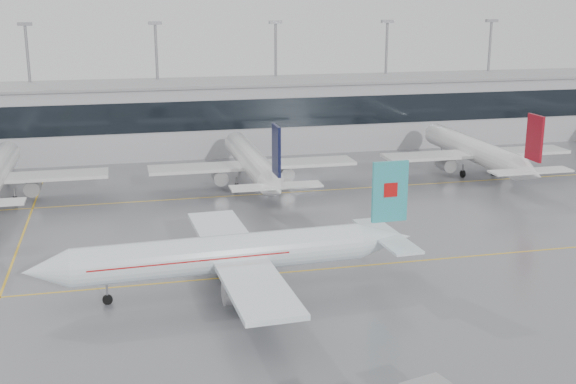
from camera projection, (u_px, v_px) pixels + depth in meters
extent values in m
plane|color=slate|center=(316.00, 270.00, 72.59)|extent=(320.00, 320.00, 0.00)
cube|color=gold|center=(316.00, 270.00, 72.59)|extent=(120.00, 0.25, 0.01)
cube|color=gold|center=(258.00, 194.00, 100.78)|extent=(120.00, 0.25, 0.01)
cube|color=gold|center=(19.00, 245.00, 79.95)|extent=(0.25, 60.00, 0.01)
cube|color=#A9A9AD|center=(223.00, 117.00, 129.31)|extent=(180.00, 15.00, 12.00)
cube|color=black|center=(230.00, 115.00, 121.83)|extent=(180.00, 0.20, 5.00)
cube|color=gray|center=(223.00, 82.00, 127.71)|extent=(182.00, 16.00, 0.40)
cylinder|color=gray|center=(31.00, 90.00, 126.25)|extent=(0.50, 0.50, 22.00)
cube|color=gray|center=(25.00, 24.00, 123.34)|extent=(2.40, 1.00, 0.60)
cylinder|color=gray|center=(158.00, 87.00, 131.19)|extent=(0.50, 0.50, 22.00)
cube|color=gray|center=(155.00, 23.00, 128.28)|extent=(2.40, 1.00, 0.60)
cylinder|color=gray|center=(276.00, 84.00, 136.13)|extent=(0.50, 0.50, 22.00)
cube|color=gray|center=(276.00, 22.00, 133.21)|extent=(2.40, 1.00, 0.60)
cylinder|color=gray|center=(385.00, 81.00, 141.07)|extent=(0.50, 0.50, 22.00)
cube|color=gray|center=(387.00, 21.00, 138.15)|extent=(2.40, 1.00, 0.60)
cylinder|color=gray|center=(488.00, 78.00, 146.00)|extent=(0.50, 0.50, 22.00)
cube|color=gray|center=(492.00, 21.00, 143.09)|extent=(2.40, 1.00, 0.60)
cylinder|color=white|center=(221.00, 254.00, 66.16)|extent=(26.86, 4.66, 3.51)
cone|color=white|center=(46.00, 271.00, 62.09)|extent=(4.15, 3.68, 3.51)
cone|color=white|center=(384.00, 239.00, 70.44)|extent=(5.75, 3.75, 3.51)
cube|color=white|center=(237.00, 257.00, 66.66)|extent=(6.25, 29.15, 0.45)
cube|color=white|center=(386.00, 236.00, 70.42)|extent=(3.28, 11.25, 0.25)
cube|color=teal|center=(390.00, 192.00, 69.32)|extent=(3.61, 0.51, 5.98)
cylinder|color=gray|center=(244.00, 292.00, 62.45)|extent=(3.69, 2.25, 2.10)
cylinder|color=gray|center=(223.00, 255.00, 71.37)|extent=(3.69, 2.25, 2.10)
cylinder|color=gray|center=(107.00, 292.00, 64.06)|extent=(0.20, 0.20, 1.51)
cylinder|color=black|center=(108.00, 300.00, 64.25)|extent=(0.91, 0.34, 0.90)
cylinder|color=gray|center=(255.00, 286.00, 65.02)|extent=(0.24, 0.24, 1.51)
cylinder|color=black|center=(255.00, 294.00, 65.22)|extent=(1.12, 0.50, 1.10)
cylinder|color=gray|center=(242.00, 266.00, 69.86)|extent=(0.24, 0.24, 1.51)
cylinder|color=black|center=(242.00, 274.00, 70.05)|extent=(1.12, 0.50, 1.10)
cube|color=#B70F0F|center=(390.00, 189.00, 69.27)|extent=(1.42, 0.51, 1.40)
cube|color=#B70F0F|center=(189.00, 255.00, 65.31)|extent=(18.14, 4.32, 0.12)
cone|color=silver|center=(10.00, 150.00, 111.38)|extent=(3.59, 4.00, 3.59)
cylinder|color=gray|center=(33.00, 187.00, 97.27)|extent=(2.10, 3.60, 2.10)
cylinder|color=gray|center=(7.00, 174.00, 107.35)|extent=(0.20, 0.20, 1.56)
cylinder|color=black|center=(8.00, 179.00, 107.55)|extent=(0.30, 0.90, 0.90)
cylinder|color=gray|center=(15.00, 195.00, 95.52)|extent=(0.24, 0.24, 1.56)
cylinder|color=black|center=(15.00, 200.00, 95.72)|extent=(0.45, 1.10, 1.10)
cylinder|color=silver|center=(251.00, 160.00, 104.50)|extent=(3.59, 27.36, 3.59)
cone|color=silver|center=(234.00, 140.00, 119.24)|extent=(3.59, 4.00, 3.59)
cone|color=silver|center=(276.00, 188.00, 89.01)|extent=(3.59, 5.60, 3.59)
cube|color=silver|center=(253.00, 165.00, 103.20)|extent=(29.64, 5.00, 0.45)
cube|color=silver|center=(276.00, 186.00, 88.75)|extent=(11.40, 2.80, 0.25)
cube|color=black|center=(276.00, 150.00, 87.39)|extent=(0.35, 3.60, 6.12)
cylinder|color=gray|center=(220.00, 176.00, 102.98)|extent=(2.10, 3.60, 2.10)
cylinder|color=gray|center=(285.00, 173.00, 105.13)|extent=(2.10, 3.60, 2.10)
cylinder|color=gray|center=(239.00, 162.00, 115.20)|extent=(0.20, 0.20, 1.56)
cylinder|color=black|center=(239.00, 167.00, 115.40)|extent=(0.30, 0.90, 0.90)
cylinder|color=gray|center=(237.00, 182.00, 102.21)|extent=(0.24, 0.24, 1.56)
cylinder|color=black|center=(237.00, 187.00, 102.41)|extent=(0.45, 1.10, 1.10)
cylinder|color=gray|center=(272.00, 180.00, 103.37)|extent=(0.24, 0.24, 1.56)
cylinder|color=black|center=(272.00, 185.00, 103.57)|extent=(0.45, 1.10, 1.10)
cylinder|color=silver|center=(472.00, 149.00, 112.36)|extent=(3.59, 27.36, 3.59)
cone|color=silver|center=(430.00, 132.00, 127.09)|extent=(3.59, 4.00, 3.59)
cone|color=silver|center=(530.00, 173.00, 96.87)|extent=(3.59, 5.60, 3.59)
cube|color=silver|center=(476.00, 153.00, 111.05)|extent=(29.64, 5.00, 0.45)
cube|color=silver|center=(531.00, 171.00, 96.60)|extent=(11.40, 2.80, 0.25)
cube|color=maroon|center=(535.00, 138.00, 95.24)|extent=(0.35, 3.60, 6.12)
cylinder|color=gray|center=(446.00, 164.00, 110.83)|extent=(2.10, 3.60, 2.10)
cylinder|color=gray|center=(502.00, 161.00, 112.99)|extent=(2.10, 3.60, 2.10)
cylinder|color=gray|center=(441.00, 152.00, 123.06)|extent=(0.20, 0.20, 1.56)
cylinder|color=black|center=(441.00, 156.00, 123.26)|extent=(0.30, 0.90, 0.90)
cylinder|color=gray|center=(463.00, 169.00, 110.06)|extent=(0.24, 0.24, 1.56)
cylinder|color=black|center=(463.00, 174.00, 110.26)|extent=(0.45, 1.10, 1.10)
cylinder|color=gray|center=(494.00, 167.00, 111.23)|extent=(0.24, 0.24, 1.56)
cylinder|color=black|center=(494.00, 172.00, 111.43)|extent=(0.45, 1.10, 1.10)
cube|color=gray|center=(425.00, 384.00, 47.36)|extent=(3.46, 2.40, 0.10)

